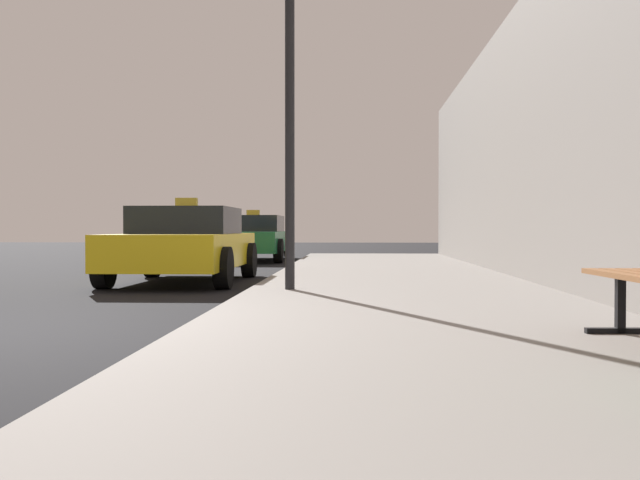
# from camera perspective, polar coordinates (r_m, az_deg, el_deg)

# --- Properties ---
(sidewalk) EXTENTS (4.00, 32.00, 0.15)m
(sidewalk) POSITION_cam_1_polar(r_m,az_deg,el_deg) (5.95, 9.07, -7.18)
(sidewalk) COLOR gray
(sidewalk) RESTS_ON ground_plane
(street_lamp) EXTENTS (0.36, 0.36, 3.96)m
(street_lamp) POSITION_cam_1_polar(r_m,az_deg,el_deg) (9.25, -2.40, 13.28)
(street_lamp) COLOR black
(street_lamp) RESTS_ON sidewalk
(car_yellow) EXTENTS (2.04, 4.10, 1.43)m
(car_yellow) POSITION_cam_1_polar(r_m,az_deg,el_deg) (12.41, -10.61, -0.31)
(car_yellow) COLOR yellow
(car_yellow) RESTS_ON ground_plane
(car_green) EXTENTS (2.01, 4.48, 1.43)m
(car_green) POSITION_cam_1_polar(r_m,az_deg,el_deg) (20.46, -5.34, 0.19)
(car_green) COLOR #196638
(car_green) RESTS_ON ground_plane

